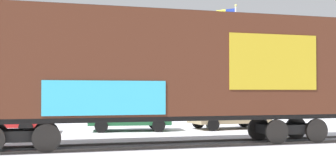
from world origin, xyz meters
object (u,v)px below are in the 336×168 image
object	(u,v)px
freight_car	(165,67)
flagpole	(232,45)
parked_car_green	(129,114)
parked_car_tan	(228,112)

from	to	relation	value
freight_car	flagpole	distance (m)	15.16
flagpole	parked_car_green	bearing A→B (deg)	-144.67
freight_car	parked_car_tan	size ratio (longest dim) A/B	3.73
parked_car_tan	parked_car_green	bearing A→B (deg)	176.34
flagpole	parked_car_tan	bearing A→B (deg)	-116.68
freight_car	parked_car_green	xyz separation A→B (m)	(0.03, 6.42, -1.97)
flagpole	parked_car_green	size ratio (longest dim) A/B	1.86
freight_car	flagpole	world-z (taller)	flagpole
freight_car	flagpole	xyz separation A→B (m)	(8.44, 12.38, 2.29)
flagpole	parked_car_green	world-z (taller)	flagpole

